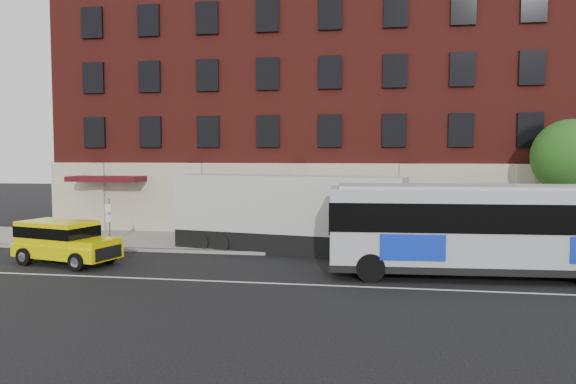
% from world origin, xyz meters
% --- Properties ---
extents(ground, '(120.00, 120.00, 0.00)m').
position_xyz_m(ground, '(0.00, 0.00, 0.00)').
color(ground, black).
rests_on(ground, ground).
extents(sidewalk, '(60.00, 6.00, 0.15)m').
position_xyz_m(sidewalk, '(0.00, 9.00, 0.07)').
color(sidewalk, '#9C9A8E').
rests_on(sidewalk, ground).
extents(kerb, '(60.00, 0.25, 0.15)m').
position_xyz_m(kerb, '(0.00, 6.00, 0.07)').
color(kerb, '#9C9A8E').
rests_on(kerb, ground).
extents(lane_line, '(60.00, 0.12, 0.01)m').
position_xyz_m(lane_line, '(0.00, 0.50, 0.01)').
color(lane_line, silver).
rests_on(lane_line, ground).
extents(building, '(30.00, 12.10, 15.00)m').
position_xyz_m(building, '(-0.01, 16.92, 7.58)').
color(building, maroon).
rests_on(building, sidewalk).
extents(sign_pole, '(0.30, 0.20, 2.50)m').
position_xyz_m(sign_pole, '(-8.50, 6.15, 1.45)').
color(sign_pole, slate).
rests_on(sign_pole, ground).
extents(street_tree, '(3.60, 3.60, 6.20)m').
position_xyz_m(street_tree, '(13.54, 9.48, 4.41)').
color(street_tree, '#392B1C').
rests_on(street_tree, sidewalk).
extents(city_bus, '(12.97, 3.48, 3.51)m').
position_xyz_m(city_bus, '(9.02, 2.80, 1.94)').
color(city_bus, '#AFB4B9').
rests_on(city_bus, ground).
extents(yellow_suv, '(4.90, 2.94, 1.82)m').
position_xyz_m(yellow_suv, '(-8.80, 2.59, 1.05)').
color(yellow_suv, '#FFF100').
rests_on(yellow_suv, ground).
extents(shipping_container, '(11.19, 4.10, 3.66)m').
position_xyz_m(shipping_container, '(0.24, 6.83, 1.81)').
color(shipping_container, black).
rests_on(shipping_container, ground).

